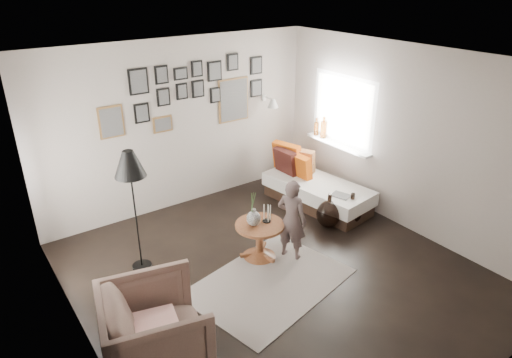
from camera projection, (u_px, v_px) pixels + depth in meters
ground at (276, 273)px, 5.69m from camera, size 4.80×4.80×0.00m
wall_back at (181, 125)px, 6.92m from camera, size 4.50×0.00×4.50m
wall_front at (478, 289)px, 3.38m from camera, size 4.50×0.00×4.50m
wall_left at (74, 242)px, 3.96m from camera, size 0.00×4.80×4.80m
wall_right at (405, 140)px, 6.34m from camera, size 0.00×4.80×4.80m
ceiling at (281, 62)px, 4.61m from camera, size 4.80×4.80×0.00m
door_left at (48, 212)px, 4.96m from camera, size 0.00×2.14×2.14m
window_right at (332, 139)px, 7.44m from camera, size 0.15×1.32×1.30m
gallery_wall at (196, 94)px, 6.88m from camera, size 2.74×0.03×1.08m
wall_sconce at (273, 103)px, 7.48m from camera, size 0.18×0.36×0.16m
rug at (270, 283)px, 5.52m from camera, size 2.09×1.67×0.01m
pedestal_table at (260, 242)px, 5.93m from camera, size 0.63×0.63×0.50m
vase at (254, 216)px, 5.74m from camera, size 0.18×0.18×0.45m
candles at (267, 214)px, 5.83m from camera, size 0.11×0.11×0.23m
daybed at (314, 188)px, 7.31m from camera, size 1.00×1.89×0.87m
magazine_on_daybed at (341, 195)px, 6.76m from camera, size 0.27×0.31×0.01m
armchair at (155, 331)px, 4.19m from camera, size 1.12×1.10×0.85m
armchair_cushion at (156, 322)px, 4.23m from camera, size 0.48×0.49×0.18m
floor_lamp at (130, 168)px, 5.26m from camera, size 0.37×0.37×1.59m
demijohn_large at (329, 214)px, 6.65m from camera, size 0.36×0.36×0.54m
demijohn_small at (351, 212)px, 6.76m from camera, size 0.32×0.32×0.49m
child at (292, 220)px, 5.81m from camera, size 0.41×0.48×1.10m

